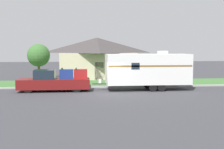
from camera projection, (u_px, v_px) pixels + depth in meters
ground_plane at (107, 93)px, 25.56m from camera, size 120.00×120.00×0.00m
curb_strip at (103, 87)px, 29.27m from camera, size 80.00×0.30×0.14m
lawn_strip at (101, 83)px, 32.89m from camera, size 80.00×7.00×0.03m
house_across_street at (97, 57)px, 39.34m from camera, size 9.76×8.05×5.02m
pickup_truck at (54, 81)px, 26.76m from camera, size 6.21×1.99×2.00m
travel_trailer at (148, 69)px, 27.56m from camera, size 8.61×2.49×3.46m
mailbox at (83, 76)px, 29.82m from camera, size 0.48×0.20×1.35m
tree_in_yard at (39, 55)px, 31.66m from camera, size 2.31×2.31×4.13m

